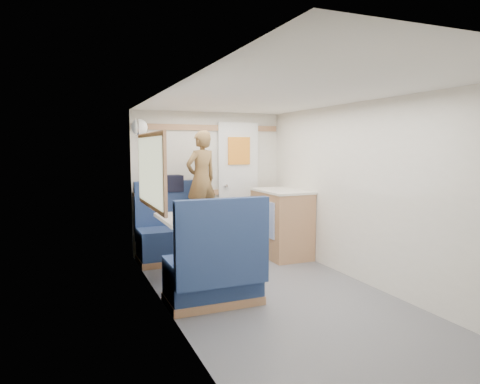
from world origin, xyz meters
name	(u,v)px	position (x,y,z in m)	size (l,w,h in m)	color
floor	(282,300)	(0.00, 0.00, 0.00)	(4.50, 4.50, 0.00)	#515156
ceiling	(284,94)	(0.00, 0.00, 2.00)	(4.50, 4.50, 0.00)	silver
wall_back	(209,182)	(0.00, 2.25, 1.00)	(2.20, 0.02, 2.00)	silver
wall_left	(170,206)	(-1.10, 0.00, 1.00)	(0.02, 4.50, 2.00)	silver
wall_right	(374,195)	(1.10, 0.00, 1.00)	(0.02, 4.50, 2.00)	silver
oak_trim_low	(209,193)	(0.00, 2.23, 0.85)	(2.15, 0.02, 0.08)	#9D6F47
oak_trim_high	(209,128)	(0.00, 2.23, 1.78)	(2.15, 0.02, 0.08)	#9D6F47
side_window	(150,171)	(-1.08, 1.00, 1.25)	(0.04, 1.30, 0.72)	#B2B69B
rear_door	(238,183)	(0.45, 2.22, 0.97)	(0.62, 0.12, 1.86)	white
dinette_table	(189,230)	(-0.65, 1.00, 0.57)	(0.62, 0.92, 0.72)	white
bench_far	(172,238)	(-0.65, 1.86, 0.30)	(0.90, 0.59, 1.05)	navy
bench_near	(215,274)	(-0.65, 0.14, 0.30)	(0.90, 0.59, 1.05)	navy
ledge	(167,193)	(-0.65, 2.12, 0.88)	(0.90, 0.14, 0.04)	#9D6F47
dome_light	(139,127)	(-1.04, 1.85, 1.75)	(0.20, 0.20, 0.20)	white
galley_counter	(281,222)	(0.82, 1.55, 0.47)	(0.57, 0.92, 0.92)	#9D6F47
person	(201,179)	(-0.26, 1.78, 1.09)	(0.46, 0.30, 1.27)	brown
duffel_bag	(165,184)	(-0.67, 2.12, 1.01)	(0.46, 0.22, 0.22)	black
tray	(203,218)	(-0.53, 0.85, 0.73)	(0.25, 0.33, 0.02)	white
orange_fruit	(199,212)	(-0.55, 0.96, 0.77)	(0.07, 0.07, 0.07)	#D45F09
cheese_block	(198,215)	(-0.57, 0.90, 0.76)	(0.11, 0.06, 0.04)	#E4CD83
wine_glass	(187,206)	(-0.68, 0.99, 0.84)	(0.08, 0.08, 0.17)	white
tumbler_left	(176,217)	(-0.88, 0.70, 0.78)	(0.07, 0.07, 0.12)	white
tumbler_mid	(180,211)	(-0.72, 1.16, 0.78)	(0.07, 0.07, 0.11)	silver
tumbler_right	(196,212)	(-0.56, 1.01, 0.77)	(0.07, 0.07, 0.11)	silver
beer_glass	(200,211)	(-0.49, 1.09, 0.77)	(0.06, 0.06, 0.09)	#924E15
pepper_grinder	(183,211)	(-0.68, 1.14, 0.77)	(0.04, 0.04, 0.10)	black
bread_loaf	(193,207)	(-0.50, 1.36, 0.78)	(0.14, 0.27, 0.11)	olive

